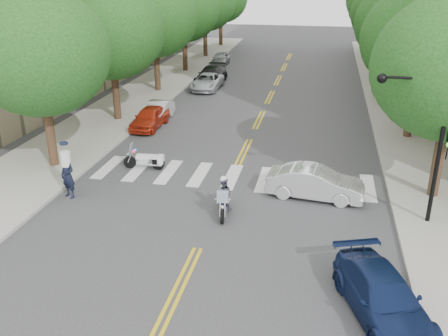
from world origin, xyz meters
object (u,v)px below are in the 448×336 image
(motorcycle_police, at_px, (224,197))
(convertible, at_px, (315,183))
(officer_standing, at_px, (68,175))
(sedan_blue, at_px, (383,297))
(motorcycle_parked, at_px, (148,160))

(motorcycle_police, bearing_deg, convertible, -155.83)
(officer_standing, relative_size, convertible, 0.49)
(motorcycle_police, height_order, sedan_blue, motorcycle_police)
(motorcycle_police, height_order, motorcycle_parked, motorcycle_police)
(motorcycle_parked, xyz_separation_m, officer_standing, (-2.20, -3.68, 0.54))
(motorcycle_parked, bearing_deg, motorcycle_police, -134.39)
(motorcycle_police, xyz_separation_m, motorcycle_parked, (-4.56, 3.89, -0.28))
(officer_standing, bearing_deg, motorcycle_police, 21.74)
(motorcycle_parked, xyz_separation_m, sedan_blue, (10.19, -9.13, 0.18))
(officer_standing, height_order, convertible, officer_standing)
(motorcycle_police, relative_size, convertible, 0.50)
(motorcycle_police, bearing_deg, motorcycle_parked, -48.84)
(officer_standing, bearing_deg, convertible, 34.71)
(convertible, bearing_deg, sedan_blue, -157.78)
(sedan_blue, bearing_deg, officer_standing, 136.60)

